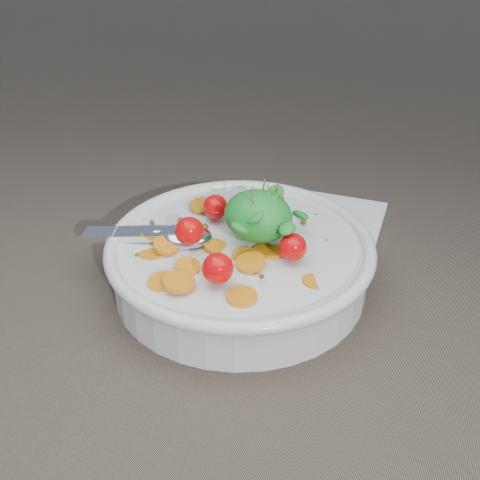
% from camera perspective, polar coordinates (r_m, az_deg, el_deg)
% --- Properties ---
extents(ground, '(6.00, 6.00, 0.00)m').
position_cam_1_polar(ground, '(0.59, 0.09, -5.36)').
color(ground, brown).
rests_on(ground, ground).
extents(bowl, '(0.28, 0.26, 0.11)m').
position_cam_1_polar(bowl, '(0.59, -0.01, -1.82)').
color(bowl, silver).
rests_on(bowl, ground).
extents(napkin, '(0.19, 0.17, 0.01)m').
position_cam_1_polar(napkin, '(0.70, 5.81, 1.55)').
color(napkin, white).
rests_on(napkin, ground).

